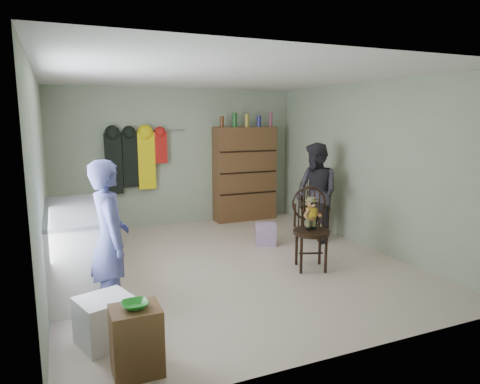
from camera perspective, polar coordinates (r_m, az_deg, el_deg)
name	(u,v)px	position (r m, az deg, el deg)	size (l,w,h in m)	color
ground_plane	(229,264)	(5.94, -1.47, -9.53)	(5.00, 5.00, 0.00)	beige
room_walls	(215,146)	(6.11, -3.40, 6.14)	(5.00, 5.00, 5.00)	#A1AE92
counter	(75,247)	(5.42, -21.15, -6.91)	(0.64, 1.86, 0.94)	silver
stool	(136,341)	(3.61, -13.64, -18.69)	(0.38, 0.32, 0.54)	brown
bowl	(135,305)	(3.48, -13.84, -14.42)	(0.20, 0.20, 0.05)	green
plastic_tub	(106,320)	(4.12, -17.50, -16.02)	(0.44, 0.42, 0.42)	white
chair_front	(311,222)	(5.70, 9.40, -3.97)	(0.61, 0.61, 1.08)	black
chair_far	(313,205)	(7.19, 9.65, -1.66)	(0.62, 0.62, 1.03)	black
striped_bag	(266,234)	(6.75, 3.46, -5.66)	(0.32, 0.25, 0.34)	pink
person_left	(110,240)	(4.41, -16.96, -6.13)	(0.58, 0.38, 1.59)	#515595
person_right	(316,193)	(6.91, 10.12, -0.10)	(0.77, 0.60, 1.59)	#2D2B33
dresser	(245,173)	(8.28, 0.62, 2.50)	(1.20, 0.39, 2.08)	brown
coat_rack	(134,160)	(7.72, -13.91, 4.22)	(1.42, 0.12, 1.09)	#99999E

